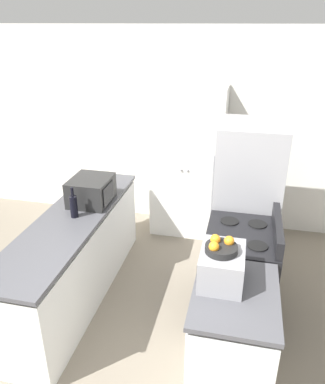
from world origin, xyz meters
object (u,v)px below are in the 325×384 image
at_px(stove, 239,274).
at_px(toaster_oven, 222,266).
at_px(refrigerator, 246,201).
at_px(wine_bottle, 74,206).
at_px(pantry_cabinet, 188,162).
at_px(fruit_bowl, 221,247).
at_px(microwave, 91,190).

height_order(stove, toaster_oven, toaster_oven).
distance_m(refrigerator, toaster_oven, 1.52).
distance_m(refrigerator, wine_bottle, 1.82).
bearing_deg(pantry_cabinet, fruit_bowl, -75.13).
relative_size(stove, toaster_oven, 2.61).
height_order(stove, fruit_bowl, fruit_bowl).
height_order(microwave, wine_bottle, wine_bottle).
height_order(wine_bottle, toaster_oven, wine_bottle).
distance_m(pantry_cabinet, toaster_oven, 2.32).
bearing_deg(fruit_bowl, microwave, 144.19).
height_order(pantry_cabinet, stove, pantry_cabinet).
height_order(stove, microwave, microwave).
distance_m(stove, microwave, 1.68).
xyz_separation_m(stove, fruit_bowl, (-0.15, -0.72, 0.73)).
bearing_deg(refrigerator, stove, -91.18).
relative_size(microwave, fruit_bowl, 1.95).
distance_m(stove, toaster_oven, 0.92).
xyz_separation_m(pantry_cabinet, microwave, (-0.80, -1.23, 0.07)).
distance_m(pantry_cabinet, refrigerator, 1.07).
relative_size(stove, refrigerator, 0.62).
relative_size(wine_bottle, fruit_bowl, 1.35).
bearing_deg(wine_bottle, microwave, 83.13).
bearing_deg(stove, microwave, 169.27).
bearing_deg(wine_bottle, toaster_oven, -24.67).
relative_size(refrigerator, microwave, 3.83).
xyz_separation_m(refrigerator, fruit_bowl, (-0.17, -1.50, 0.34)).
xyz_separation_m(stove, refrigerator, (0.02, 0.79, 0.39)).
xyz_separation_m(toaster_oven, fruit_bowl, (-0.02, -0.00, 0.16)).
xyz_separation_m(wine_bottle, toaster_oven, (1.46, -0.67, 0.01)).
relative_size(refrigerator, wine_bottle, 5.54).
distance_m(microwave, wine_bottle, 0.34).
relative_size(toaster_oven, fruit_bowl, 1.78).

